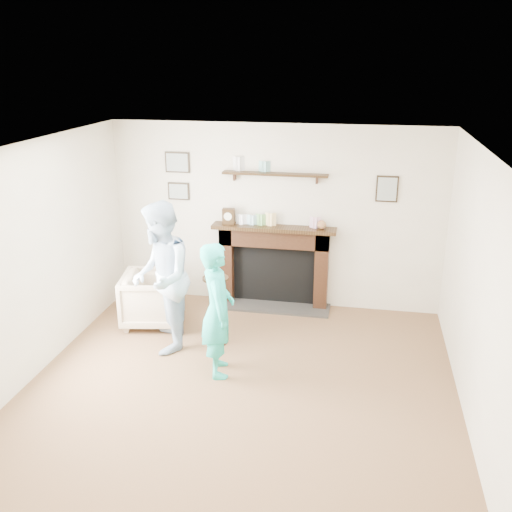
# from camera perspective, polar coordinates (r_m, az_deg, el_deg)

# --- Properties ---
(ground) EXTENTS (5.00, 5.00, 0.00)m
(ground) POSITION_cam_1_polar(r_m,az_deg,el_deg) (6.01, -2.05, -14.07)
(ground) COLOR brown
(ground) RESTS_ON ground
(room_shell) EXTENTS (4.54, 5.02, 2.52)m
(room_shell) POSITION_cam_1_polar(r_m,az_deg,el_deg) (5.93, -0.79, 2.85)
(room_shell) COLOR beige
(room_shell) RESTS_ON ground
(armchair) EXTENTS (0.88, 0.86, 0.69)m
(armchair) POSITION_cam_1_polar(r_m,az_deg,el_deg) (7.66, -10.12, -6.58)
(armchair) COLOR tan
(armchair) RESTS_ON ground
(man) EXTENTS (0.91, 1.03, 1.79)m
(man) POSITION_cam_1_polar(r_m,az_deg,el_deg) (7.04, -9.08, -8.93)
(man) COLOR silver
(man) RESTS_ON ground
(woman) EXTENTS (0.51, 0.63, 1.50)m
(woman) POSITION_cam_1_polar(r_m,az_deg,el_deg) (6.47, -3.72, -11.42)
(woman) COLOR teal
(woman) RESTS_ON ground
(pedestal_table) EXTENTS (0.31, 0.31, 0.98)m
(pedestal_table) POSITION_cam_1_polar(r_m,az_deg,el_deg) (6.80, -4.03, -4.12)
(pedestal_table) COLOR black
(pedestal_table) RESTS_ON ground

